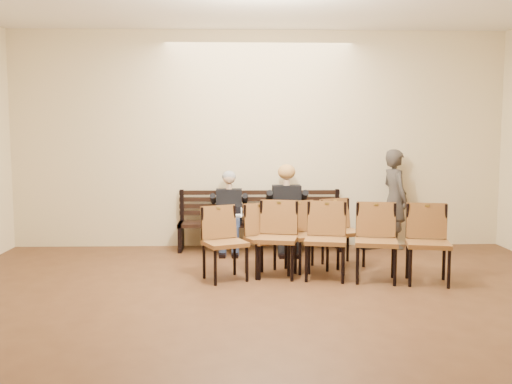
{
  "coord_description": "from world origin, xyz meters",
  "views": [
    {
      "loc": [
        -0.33,
        -4.31,
        1.87
      ],
      "look_at": [
        -0.07,
        4.05,
        0.99
      ],
      "focal_mm": 40.0,
      "sensor_mm": 36.0,
      "label": 1
    }
  ],
  "objects_px": {
    "water_bottle": "(294,218)",
    "seated_man": "(229,214)",
    "seated_woman": "(287,211)",
    "bag": "(370,239)",
    "laptop": "(231,217)",
    "chair_row_back": "(351,242)",
    "passerby": "(395,191)",
    "bench": "(260,236)",
    "chair_row_front": "(287,238)"
  },
  "relations": [
    {
      "from": "water_bottle",
      "to": "seated_man",
      "type": "bearing_deg",
      "value": 167.35
    },
    {
      "from": "seated_man",
      "to": "seated_woman",
      "type": "xyz_separation_m",
      "value": [
        0.91,
        0.0,
        0.04
      ]
    },
    {
      "from": "seated_man",
      "to": "bag",
      "type": "distance_m",
      "value": 2.34
    },
    {
      "from": "seated_man",
      "to": "laptop",
      "type": "xyz_separation_m",
      "value": [
        0.03,
        -0.16,
        -0.03
      ]
    },
    {
      "from": "laptop",
      "to": "seated_man",
      "type": "bearing_deg",
      "value": 105.46
    },
    {
      "from": "laptop",
      "to": "chair_row_back",
      "type": "xyz_separation_m",
      "value": [
        1.54,
        -1.62,
        -0.08
      ]
    },
    {
      "from": "seated_man",
      "to": "chair_row_back",
      "type": "distance_m",
      "value": 2.38
    },
    {
      "from": "bag",
      "to": "seated_man",
      "type": "bearing_deg",
      "value": -174.49
    },
    {
      "from": "seated_woman",
      "to": "passerby",
      "type": "relative_size",
      "value": 0.7
    },
    {
      "from": "bench",
      "to": "chair_row_front",
      "type": "relative_size",
      "value": 1.14
    },
    {
      "from": "bench",
      "to": "bag",
      "type": "height_order",
      "value": "bench"
    },
    {
      "from": "bench",
      "to": "laptop",
      "type": "distance_m",
      "value": 0.65
    },
    {
      "from": "seated_man",
      "to": "passerby",
      "type": "height_order",
      "value": "passerby"
    },
    {
      "from": "bench",
      "to": "bag",
      "type": "distance_m",
      "value": 1.79
    },
    {
      "from": "chair_row_back",
      "to": "water_bottle",
      "type": "bearing_deg",
      "value": 121.53
    },
    {
      "from": "seated_woman",
      "to": "water_bottle",
      "type": "relative_size",
      "value": 5.37
    },
    {
      "from": "seated_woman",
      "to": "bag",
      "type": "relative_size",
      "value": 3.38
    },
    {
      "from": "seated_woman",
      "to": "bag",
      "type": "xyz_separation_m",
      "value": [
        1.37,
        0.22,
        -0.51
      ]
    },
    {
      "from": "chair_row_front",
      "to": "seated_woman",
      "type": "bearing_deg",
      "value": 61.12
    },
    {
      "from": "bench",
      "to": "passerby",
      "type": "bearing_deg",
      "value": 2.63
    },
    {
      "from": "seated_man",
      "to": "water_bottle",
      "type": "bearing_deg",
      "value": -12.65
    },
    {
      "from": "bench",
      "to": "water_bottle",
      "type": "distance_m",
      "value": 0.7
    },
    {
      "from": "seated_man",
      "to": "laptop",
      "type": "distance_m",
      "value": 0.17
    },
    {
      "from": "seated_man",
      "to": "chair_row_front",
      "type": "distance_m",
      "value": 1.59
    },
    {
      "from": "seated_man",
      "to": "laptop",
      "type": "height_order",
      "value": "seated_man"
    },
    {
      "from": "seated_man",
      "to": "laptop",
      "type": "relative_size",
      "value": 3.48
    },
    {
      "from": "laptop",
      "to": "chair_row_front",
      "type": "height_order",
      "value": "chair_row_front"
    },
    {
      "from": "bench",
      "to": "laptop",
      "type": "bearing_deg",
      "value": -148.87
    },
    {
      "from": "bench",
      "to": "passerby",
      "type": "relative_size",
      "value": 1.41
    },
    {
      "from": "laptop",
      "to": "passerby",
      "type": "relative_size",
      "value": 0.19
    },
    {
      "from": "bench",
      "to": "seated_woman",
      "type": "bearing_deg",
      "value": -16.07
    },
    {
      "from": "laptop",
      "to": "passerby",
      "type": "bearing_deg",
      "value": 13.22
    },
    {
      "from": "bench",
      "to": "passerby",
      "type": "distance_m",
      "value": 2.29
    },
    {
      "from": "passerby",
      "to": "chair_row_back",
      "type": "xyz_separation_m",
      "value": [
        -1.11,
        -2.0,
        -0.43
      ]
    },
    {
      "from": "passerby",
      "to": "chair_row_back",
      "type": "height_order",
      "value": "passerby"
    },
    {
      "from": "laptop",
      "to": "water_bottle",
      "type": "xyz_separation_m",
      "value": [
        0.97,
        -0.06,
        -0.01
      ]
    },
    {
      "from": "seated_woman",
      "to": "chair_row_front",
      "type": "bearing_deg",
      "value": -94.66
    },
    {
      "from": "bench",
      "to": "chair_row_back",
      "type": "xyz_separation_m",
      "value": [
        1.07,
        -1.9,
        0.27
      ]
    },
    {
      "from": "seated_woman",
      "to": "laptop",
      "type": "bearing_deg",
      "value": -169.69
    },
    {
      "from": "seated_woman",
      "to": "chair_row_back",
      "type": "bearing_deg",
      "value": -69.8
    },
    {
      "from": "laptop",
      "to": "passerby",
      "type": "xyz_separation_m",
      "value": [
        2.64,
        0.38,
        0.34
      ]
    },
    {
      "from": "seated_man",
      "to": "chair_row_back",
      "type": "xyz_separation_m",
      "value": [
        1.57,
        -1.78,
        -0.11
      ]
    },
    {
      "from": "seated_woman",
      "to": "bag",
      "type": "height_order",
      "value": "seated_woman"
    },
    {
      "from": "bench",
      "to": "water_bottle",
      "type": "height_order",
      "value": "water_bottle"
    },
    {
      "from": "seated_woman",
      "to": "laptop",
      "type": "height_order",
      "value": "seated_woman"
    },
    {
      "from": "chair_row_front",
      "to": "bench",
      "type": "bearing_deg",
      "value": 77.35
    },
    {
      "from": "chair_row_front",
      "to": "bag",
      "type": "bearing_deg",
      "value": 22.76
    },
    {
      "from": "seated_woman",
      "to": "chair_row_front",
      "type": "height_order",
      "value": "seated_woman"
    },
    {
      "from": "seated_man",
      "to": "laptop",
      "type": "bearing_deg",
      "value": -79.57
    },
    {
      "from": "chair_row_front",
      "to": "water_bottle",
      "type": "bearing_deg",
      "value": 55.7
    }
  ]
}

